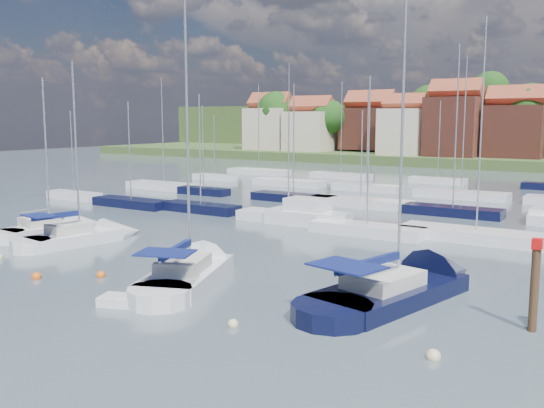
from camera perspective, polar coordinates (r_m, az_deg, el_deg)
The scene contains 13 objects.
ground at distance 66.66m, azimuth 15.84°, elevation 0.19°, with size 260.00×260.00×0.00m, color #3F4B56.
sailboat_left at distance 45.30m, azimuth -16.97°, elevation -3.01°, with size 4.23×10.32×13.69m.
sailboat_centre at distance 34.29m, azimuth -7.20°, elevation -6.25°, with size 7.16×12.20×16.10m.
sailboat_navy at distance 31.79m, azimuth 13.09°, elevation -7.56°, with size 6.64×14.25×18.98m.
sailboat_far at distance 49.14m, azimuth -19.61°, elevation -2.30°, with size 3.37×9.74×12.76m.
tender at distance 29.81m, azimuth -13.43°, elevation -8.87°, with size 2.92×2.05×0.58m.
timber_piling at distance 27.68m, azimuth 23.36°, elevation -9.10°, with size 0.40×0.40×6.19m.
buoy_b at distance 36.17m, azimuth -21.28°, elevation -6.57°, with size 0.55×0.55×0.55m, color #D85914.
buoy_c at distance 35.38m, azimuth -15.80°, elevation -6.64°, with size 0.51×0.51×0.51m, color #D85914.
buoy_d at distance 26.37m, azimuth -3.68°, elevation -11.44°, with size 0.46×0.46×0.46m, color beige.
buoy_e at distance 35.07m, azimuth 6.29°, elevation -6.50°, with size 0.42×0.42×0.42m, color #D85914.
buoy_f at distance 23.81m, azimuth 14.93°, elevation -13.90°, with size 0.55×0.55×0.55m, color beige.
marina_field at distance 61.46m, azimuth 16.24°, elevation -0.06°, with size 79.62×41.41×15.93m.
Camera 1 is at (18.93, -23.31, 8.81)m, focal length 40.00 mm.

